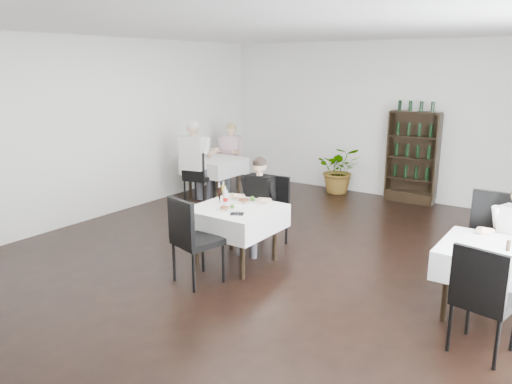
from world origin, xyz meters
TOP-DOWN VIEW (x-y plane):
  - room_shell at (0.00, 0.00)m, footprint 9.00×9.00m
  - wine_shelf at (0.60, 4.31)m, footprint 0.90×0.28m
  - main_table at (-0.30, 0.00)m, footprint 1.03×1.03m
  - left_table at (-2.70, 2.50)m, footprint 0.98×0.98m
  - right_table at (2.70, 0.30)m, footprint 0.98×0.98m
  - potted_tree at (-0.82, 4.20)m, footprint 1.10×1.04m
  - main_chair_far at (-0.32, 0.85)m, footprint 0.50×0.51m
  - main_chair_near at (-0.35, -0.81)m, footprint 0.59×0.60m
  - left_chair_far at (-2.86, 3.11)m, footprint 0.49×0.49m
  - left_chair_near at (-2.63, 1.90)m, footprint 0.54×0.55m
  - right_chair_far at (2.58, 0.93)m, footprint 0.53×0.54m
  - right_chair_near at (2.77, -0.50)m, footprint 0.55×0.56m
  - diner_main at (-0.33, 0.52)m, footprint 0.52×0.52m
  - diner_left_far at (-2.79, 3.11)m, footprint 0.57×0.59m
  - diner_left_near at (-2.65, 1.90)m, footprint 0.65×0.69m
  - diner_right_far at (2.80, 0.80)m, footprint 0.57×0.61m
  - plate_far at (-0.31, 0.26)m, footprint 0.28×0.28m
  - plate_near at (-0.31, -0.16)m, footprint 0.28×0.28m
  - pilsner_dark at (-0.57, -0.00)m, footprint 0.07×0.07m
  - pilsner_lager at (-0.55, 0.07)m, footprint 0.07×0.07m
  - coke_bottle at (-0.44, -0.03)m, footprint 0.07×0.07m
  - napkin_cutlery at (-0.10, -0.25)m, footprint 0.20×0.19m
  - pepper_mill at (2.84, 0.27)m, footprint 0.05×0.05m

SIDE VIEW (x-z plane):
  - potted_tree at x=-0.82m, z-range 0.00..0.96m
  - left_chair_far at x=-2.86m, z-range 0.06..0.95m
  - main_chair_far at x=-0.32m, z-range 0.07..1.08m
  - left_chair_near at x=-2.63m, z-range 0.07..1.08m
  - right_chair_near at x=2.77m, z-range 0.07..1.12m
  - main_chair_near at x=-0.35m, z-range 0.08..1.14m
  - left_table at x=-2.70m, z-range 0.24..1.01m
  - right_table at x=2.70m, z-range 0.24..1.01m
  - main_table at x=-0.30m, z-range 0.24..1.01m
  - right_chair_far at x=2.58m, z-range 0.08..1.24m
  - diner_right_far at x=2.80m, z-range 0.11..1.42m
  - diner_main at x=-0.33m, z-range 0.11..1.44m
  - napkin_cutlery at x=-0.10m, z-range 0.77..0.78m
  - plate_near at x=-0.31m, z-range 0.75..0.82m
  - plate_far at x=-0.31m, z-range 0.75..0.83m
  - diner_left_far at x=-2.79m, z-range 0.11..1.52m
  - pepper_mill at x=2.84m, z-range 0.77..0.87m
  - wine_shelf at x=0.60m, z-range -0.03..1.72m
  - coke_bottle at x=-0.44m, z-range 0.74..1.00m
  - pilsner_dark at x=-0.57m, z-range 0.74..1.03m
  - pilsner_lager at x=-0.55m, z-range 0.74..1.04m
  - diner_left_near at x=-2.65m, z-range 0.13..1.72m
  - room_shell at x=0.00m, z-range -3.00..6.00m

